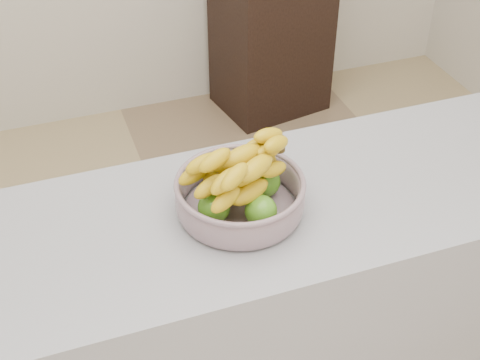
# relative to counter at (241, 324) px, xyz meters

# --- Properties ---
(counter) EXTENTS (2.00, 0.60, 0.90)m
(counter) POSITION_rel_counter_xyz_m (0.00, 0.00, 0.00)
(counter) COLOR #93939B
(counter) RESTS_ON ground
(cabinet) EXTENTS (0.61, 0.52, 0.98)m
(cabinet) POSITION_rel_counter_xyz_m (0.82, 1.84, 0.04)
(cabinet) COLOR black
(cabinet) RESTS_ON ground
(fruit_bowl) EXTENTS (0.33, 0.33, 0.20)m
(fruit_bowl) POSITION_rel_counter_xyz_m (-0.00, -0.00, 0.52)
(fruit_bowl) COLOR #9CADBB
(fruit_bowl) RESTS_ON counter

